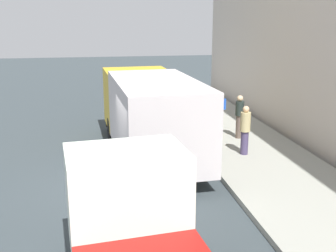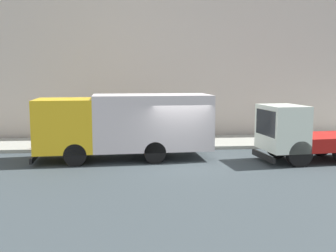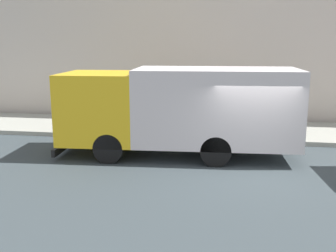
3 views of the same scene
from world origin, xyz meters
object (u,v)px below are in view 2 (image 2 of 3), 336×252
object	(u,v)px
large_utility_truck	(125,123)
street_sign_post	(156,121)
pedestrian_standing	(107,125)
traffic_cone_orange	(37,141)
small_flatbed_truck	(303,135)
pedestrian_walking	(143,126)

from	to	relation	value
large_utility_truck	street_sign_post	distance (m)	2.56
pedestrian_standing	traffic_cone_orange	distance (m)	3.73
small_flatbed_truck	traffic_cone_orange	xyz separation A→B (m)	(3.38, 12.15, -0.66)
small_flatbed_truck	pedestrian_standing	size ratio (longest dim) A/B	3.05
small_flatbed_truck	pedestrian_standing	world-z (taller)	small_flatbed_truck
pedestrian_standing	traffic_cone_orange	bearing A→B (deg)	-12.90
pedestrian_walking	traffic_cone_orange	xyz separation A→B (m)	(-1.07, 5.28, -0.57)
traffic_cone_orange	street_sign_post	distance (m)	5.99
large_utility_truck	street_sign_post	bearing A→B (deg)	-39.61
pedestrian_walking	pedestrian_standing	xyz separation A→B (m)	(0.48, 1.93, 0.01)
pedestrian_standing	traffic_cone_orange	world-z (taller)	pedestrian_standing
large_utility_truck	street_sign_post	world-z (taller)	large_utility_truck
pedestrian_standing	small_flatbed_truck	bearing A→B (deg)	112.87
small_flatbed_truck	traffic_cone_orange	distance (m)	12.63
traffic_cone_orange	large_utility_truck	bearing A→B (deg)	-115.90
traffic_cone_orange	street_sign_post	bearing A→B (deg)	-90.74
small_flatbed_truck	traffic_cone_orange	bearing A→B (deg)	68.66
pedestrian_walking	large_utility_truck	bearing A→B (deg)	-105.73
small_flatbed_truck	pedestrian_walking	distance (m)	8.19
large_utility_truck	pedestrian_standing	bearing A→B (deg)	12.69
large_utility_truck	small_flatbed_truck	xyz separation A→B (m)	(-1.25, -7.76, -0.46)
large_utility_truck	traffic_cone_orange	xyz separation A→B (m)	(2.13, 4.39, -1.12)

